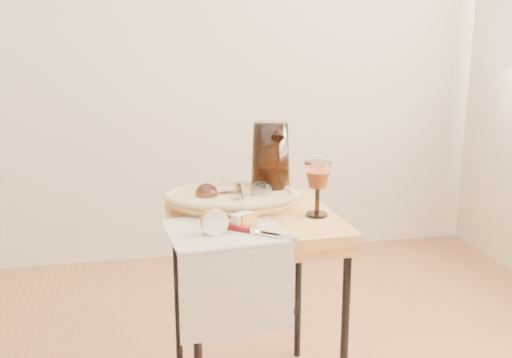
{
  "coord_description": "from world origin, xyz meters",
  "views": [
    {
      "loc": [
        -0.02,
        -1.3,
        1.21
      ],
      "look_at": [
        0.34,
        0.45,
        0.75
      ],
      "focal_mm": 43.68,
      "sensor_mm": 36.0,
      "label": 1
    }
  ],
  "objects": [
    {
      "name": "pitcher",
      "position": [
        0.43,
        0.63,
        0.76
      ],
      "size": [
        0.23,
        0.29,
        0.3
      ],
      "primitive_type": null,
      "rotation": [
        0.0,
        0.0,
        -0.24
      ],
      "color": "black",
      "rests_on": "side_table"
    },
    {
      "name": "apple_half",
      "position": [
        0.2,
        0.32,
        0.67
      ],
      "size": [
        0.08,
        0.05,
        0.07
      ],
      "primitive_type": "ellipsoid",
      "rotation": [
        0.0,
        0.0,
        0.09
      ],
      "color": "#AE361D",
      "rests_on": "tea_towel"
    },
    {
      "name": "side_table",
      "position": [
        0.34,
        0.47,
        0.32
      ],
      "size": [
        0.52,
        0.52,
        0.63
      ],
      "primitive_type": null,
      "rotation": [
        0.0,
        0.0,
        0.05
      ],
      "color": "olive",
      "rests_on": "floor"
    },
    {
      "name": "bread_basket",
      "position": [
        0.29,
        0.55,
        0.66
      ],
      "size": [
        0.4,
        0.3,
        0.05
      ],
      "primitive_type": null,
      "rotation": [
        0.0,
        0.0,
        -0.13
      ],
      "color": "#9B7748",
      "rests_on": "side_table"
    },
    {
      "name": "apple_wedge",
      "position": [
        0.28,
        0.35,
        0.66
      ],
      "size": [
        0.07,
        0.06,
        0.04
      ],
      "primitive_type": "cube",
      "rotation": [
        0.0,
        0.0,
        0.56
      ],
      "color": "silver",
      "rests_on": "tea_towel"
    },
    {
      "name": "tea_towel",
      "position": [
        0.23,
        0.34,
        0.63
      ],
      "size": [
        0.34,
        0.31,
        0.01
      ],
      "primitive_type": "cube",
      "rotation": [
        0.0,
        0.0,
        0.1
      ],
      "color": "beige",
      "rests_on": "side_table"
    },
    {
      "name": "table_knife",
      "position": [
        0.31,
        0.29,
        0.65
      ],
      "size": [
        0.18,
        0.16,
        0.02
      ],
      "primitive_type": null,
      "rotation": [
        0.0,
        0.0,
        -0.68
      ],
      "color": "silver",
      "rests_on": "tea_towel"
    },
    {
      "name": "wine_goblet",
      "position": [
        0.53,
        0.43,
        0.72
      ],
      "size": [
        0.1,
        0.1,
        0.17
      ],
      "primitive_type": null,
      "rotation": [
        0.0,
        0.0,
        -0.23
      ],
      "color": "white",
      "rests_on": "side_table"
    },
    {
      "name": "goblet_lying_a",
      "position": [
        0.25,
        0.57,
        0.68
      ],
      "size": [
        0.13,
        0.09,
        0.07
      ],
      "primitive_type": null,
      "rotation": [
        0.0,
        0.0,
        3.25
      ],
      "color": "brown",
      "rests_on": "bread_basket"
    },
    {
      "name": "goblet_lying_b",
      "position": [
        0.34,
        0.53,
        0.68
      ],
      "size": [
        0.14,
        0.13,
        0.07
      ],
      "primitive_type": null,
      "rotation": [
        0.0,
        0.0,
        0.58
      ],
      "color": "white",
      "rests_on": "bread_basket"
    }
  ]
}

